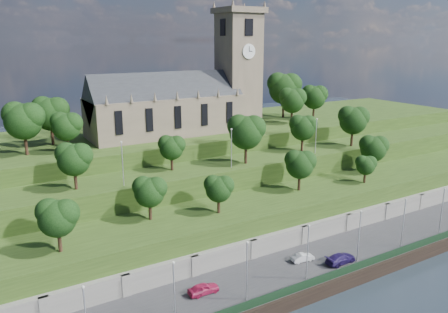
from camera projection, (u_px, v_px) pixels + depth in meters
ground at (328, 296)px, 60.51m from camera, size 320.00×320.00×0.00m
promenade at (300, 270)px, 65.25m from camera, size 160.00×12.00×2.00m
quay_wall at (329, 289)px, 60.19m from camera, size 160.00×0.50×2.20m
fence at (326, 277)px, 60.34m from camera, size 160.00×0.10×1.20m
retaining_wall at (277, 246)px, 69.84m from camera, size 160.00×2.10×5.00m
embankment_lower at (255, 224)px, 74.48m from camera, size 160.00×12.00×8.00m
embankment_upper at (223, 194)px, 83.13m from camera, size 160.00×10.00×12.00m
hilltop at (177, 161)px, 100.23m from camera, size 160.00×32.00×15.00m
church at (186, 97)px, 93.40m from camera, size 38.60×12.35×27.60m
trees_lower at (263, 173)px, 73.26m from camera, size 67.58×9.03×7.82m
trees_upper at (260, 131)px, 82.81m from camera, size 64.23×8.22×9.26m
trees_hilltop at (209, 100)px, 95.95m from camera, size 73.82×16.30×11.49m
lamp_posts_promenade at (308, 248)px, 59.89m from camera, size 60.36×0.36×8.19m
lamp_posts_upper at (231, 145)px, 77.99m from camera, size 40.36×0.36×7.25m
car_left at (204, 289)px, 57.35m from camera, size 4.26×1.77×1.44m
car_middle at (303, 257)px, 65.87m from camera, size 3.75×1.66×1.20m
car_right at (341, 258)px, 65.26m from camera, size 5.17×2.24×1.48m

